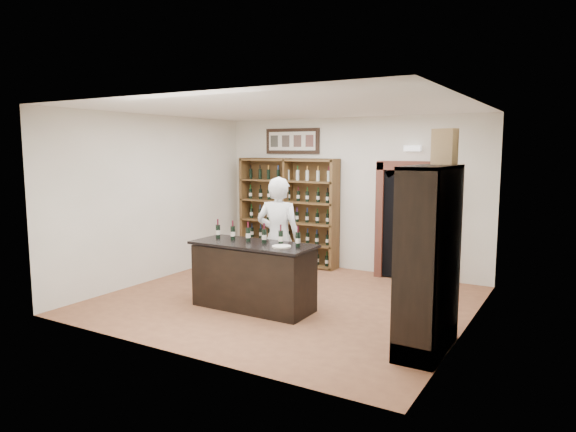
% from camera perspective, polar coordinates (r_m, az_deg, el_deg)
% --- Properties ---
extents(floor, '(5.50, 5.50, 0.00)m').
position_cam_1_polar(floor, '(8.27, -0.30, -9.32)').
color(floor, '#935C3A').
rests_on(floor, ground).
extents(ceiling, '(5.50, 5.50, 0.00)m').
position_cam_1_polar(ceiling, '(7.94, -0.32, 11.88)').
color(ceiling, white).
rests_on(ceiling, wall_back).
extents(wall_back, '(5.50, 0.04, 3.00)m').
position_cam_1_polar(wall_back, '(10.19, 6.91, 2.40)').
color(wall_back, silver).
rests_on(wall_back, ground).
extents(wall_left, '(0.04, 5.00, 3.00)m').
position_cam_1_polar(wall_left, '(9.66, -14.47, 1.95)').
color(wall_left, silver).
rests_on(wall_left, ground).
extents(wall_right, '(0.04, 5.00, 3.00)m').
position_cam_1_polar(wall_right, '(6.99, 19.46, -0.27)').
color(wall_right, silver).
rests_on(wall_right, ground).
extents(wine_shelf, '(2.20, 0.38, 2.20)m').
position_cam_1_polar(wine_shelf, '(10.67, 0.10, 0.52)').
color(wine_shelf, brown).
rests_on(wine_shelf, ground).
extents(framed_picture, '(1.25, 0.04, 0.52)m').
position_cam_1_polar(framed_picture, '(10.71, 0.48, 8.32)').
color(framed_picture, black).
rests_on(framed_picture, wall_back).
extents(arched_doorway, '(1.17, 0.35, 2.17)m').
position_cam_1_polar(arched_doorway, '(9.64, 13.29, -0.20)').
color(arched_doorway, black).
rests_on(arched_doorway, ground).
extents(emergency_light, '(0.30, 0.10, 0.10)m').
position_cam_1_polar(emergency_light, '(9.64, 13.68, 7.32)').
color(emergency_light, white).
rests_on(emergency_light, wall_back).
extents(tasting_counter, '(1.88, 0.78, 1.00)m').
position_cam_1_polar(tasting_counter, '(7.76, -3.87, -6.69)').
color(tasting_counter, black).
rests_on(tasting_counter, ground).
extents(counter_bottle_0, '(0.07, 0.07, 0.30)m').
position_cam_1_polar(counter_bottle_0, '(8.12, -7.79, -1.69)').
color(counter_bottle_0, black).
rests_on(counter_bottle_0, tasting_counter).
extents(counter_bottle_1, '(0.07, 0.07, 0.30)m').
position_cam_1_polar(counter_bottle_1, '(7.94, -6.15, -1.86)').
color(counter_bottle_1, black).
rests_on(counter_bottle_1, tasting_counter).
extents(counter_bottle_2, '(0.07, 0.07, 0.30)m').
position_cam_1_polar(counter_bottle_2, '(7.78, -4.45, -2.04)').
color(counter_bottle_2, black).
rests_on(counter_bottle_2, tasting_counter).
extents(counter_bottle_3, '(0.07, 0.07, 0.30)m').
position_cam_1_polar(counter_bottle_3, '(7.62, -2.67, -2.23)').
color(counter_bottle_3, black).
rests_on(counter_bottle_3, tasting_counter).
extents(counter_bottle_4, '(0.07, 0.07, 0.30)m').
position_cam_1_polar(counter_bottle_4, '(7.47, -0.82, -2.42)').
color(counter_bottle_4, black).
rests_on(counter_bottle_4, tasting_counter).
extents(counter_bottle_5, '(0.07, 0.07, 0.30)m').
position_cam_1_polar(counter_bottle_5, '(7.32, 1.11, -2.61)').
color(counter_bottle_5, black).
rests_on(counter_bottle_5, tasting_counter).
extents(side_cabinet, '(0.48, 1.20, 2.20)m').
position_cam_1_polar(side_cabinet, '(6.31, 15.55, -7.81)').
color(side_cabinet, black).
rests_on(side_cabinet, ground).
extents(shopkeeper, '(0.80, 0.61, 1.96)m').
position_cam_1_polar(shopkeeper, '(8.11, -1.05, -2.54)').
color(shopkeeper, silver).
rests_on(shopkeeper, ground).
extents(plate, '(0.27, 0.27, 0.02)m').
position_cam_1_polar(plate, '(7.29, -0.72, -3.42)').
color(plate, beige).
rests_on(plate, tasting_counter).
extents(wine_crate, '(0.33, 0.23, 0.43)m').
position_cam_1_polar(wine_crate, '(6.47, 17.00, 7.38)').
color(wine_crate, tan).
rests_on(wine_crate, side_cabinet).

